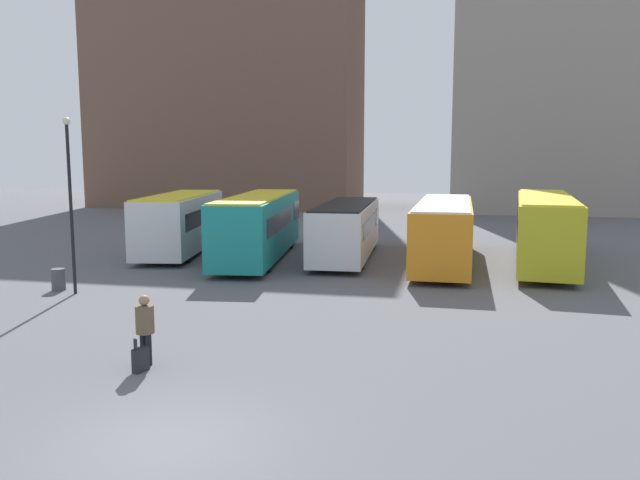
% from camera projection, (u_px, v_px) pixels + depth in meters
% --- Properties ---
extents(ground_plane, '(160.00, 160.00, 0.00)m').
position_uv_depth(ground_plane, '(166.00, 445.00, 11.25)').
color(ground_plane, '#56565B').
extents(building_block_left, '(27.25, 11.44, 31.46)m').
position_uv_depth(building_block_left, '(227.00, 54.00, 64.70)').
color(building_block_left, brown).
rests_on(building_block_left, ground_plane).
extents(bus_0, '(4.21, 10.14, 3.17)m').
position_uv_depth(bus_0, '(181.00, 221.00, 33.60)').
color(bus_0, silver).
rests_on(bus_0, ground_plane).
extents(bus_1, '(3.98, 12.27, 3.24)m').
position_uv_depth(bus_1, '(259.00, 224.00, 31.74)').
color(bus_1, '#19847F').
rests_on(bus_1, ground_plane).
extents(bus_2, '(2.95, 10.33, 2.83)m').
position_uv_depth(bus_2, '(347.00, 228.00, 31.82)').
color(bus_2, silver).
rests_on(bus_2, ground_plane).
extents(bus_3, '(2.76, 12.15, 3.02)m').
position_uv_depth(bus_3, '(444.00, 230.00, 30.33)').
color(bus_3, orange).
rests_on(bus_3, ground_plane).
extents(bus_4, '(3.69, 12.57, 3.31)m').
position_uv_depth(bus_4, '(545.00, 227.00, 30.02)').
color(bus_4, gold).
rests_on(bus_4, ground_plane).
extents(traveler, '(0.57, 0.57, 1.77)m').
position_uv_depth(traveler, '(145.00, 324.00, 15.46)').
color(traveler, black).
rests_on(traveler, ground_plane).
extents(suitcase, '(0.30, 0.46, 0.85)m').
position_uv_depth(suitcase, '(140.00, 360.00, 15.05)').
color(suitcase, black).
rests_on(suitcase, ground_plane).
extents(lamp_post_1, '(0.28, 0.28, 6.60)m').
position_uv_depth(lamp_post_1, '(70.00, 193.00, 23.18)').
color(lamp_post_1, black).
rests_on(lamp_post_1, ground_plane).
extents(trash_bin, '(0.52, 0.52, 0.85)m').
position_uv_depth(trash_bin, '(58.00, 279.00, 24.24)').
color(trash_bin, '#47474C').
rests_on(trash_bin, ground_plane).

